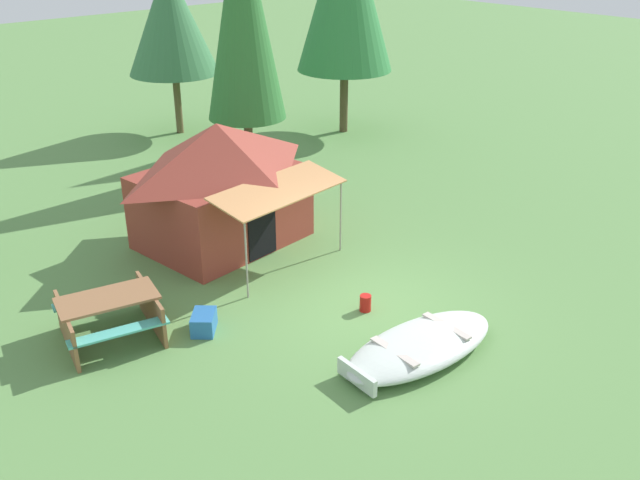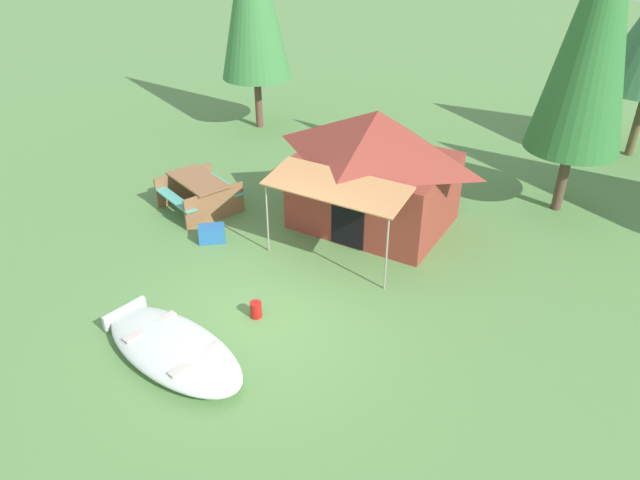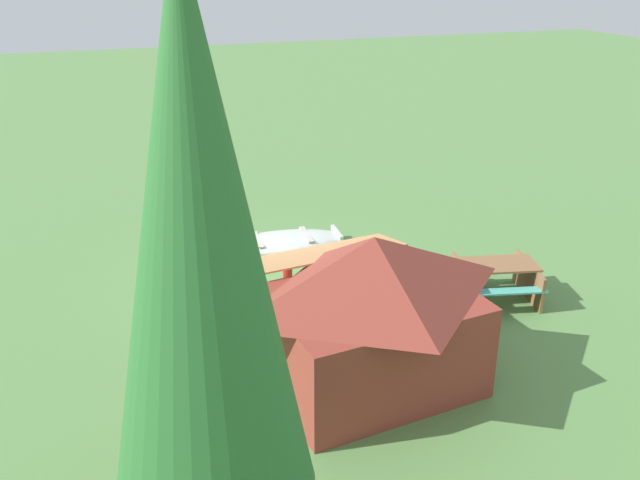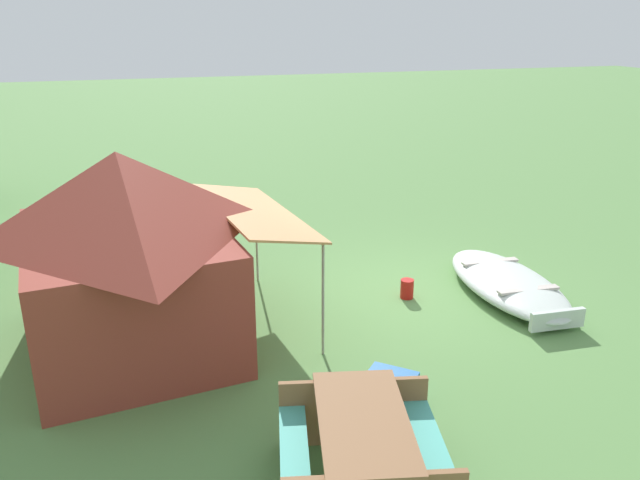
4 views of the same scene
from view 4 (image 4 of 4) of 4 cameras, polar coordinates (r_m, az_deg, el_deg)
The scene contains 6 objects.
ground_plane at distance 10.27m, azimuth 6.79°, elevation -4.76°, with size 80.00×80.00×0.00m, color #5B8949.
beached_rowboat at distance 10.52m, azimuth 16.55°, elevation -3.74°, with size 3.05×1.50×0.37m.
canvas_cabin_tent at distance 8.56m, azimuth -17.05°, elevation -0.70°, with size 3.70×3.92×2.63m.
picnic_table at distance 6.09m, azimuth 3.87°, elevation -18.01°, with size 1.91×1.85×0.79m.
cooler_box at distance 7.51m, azimuth 6.43°, elevation -13.03°, with size 0.55×0.38×0.34m, color #2868AE.
fuel_can at distance 10.07m, azimuth 7.84°, elevation -4.38°, with size 0.21×0.21×0.31m, color red.
Camera 4 is at (-8.48, 4.00, 4.19)m, focal length 35.53 mm.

